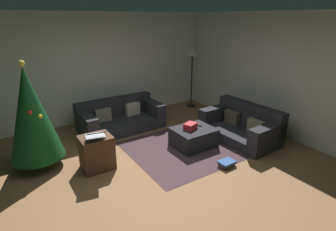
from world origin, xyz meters
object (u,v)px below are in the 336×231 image
(couch_right, at_px, (242,126))
(book_stack, at_px, (227,163))
(ottoman, at_px, (194,137))
(tv_remote, at_px, (199,125))
(corner_lamp, at_px, (192,56))
(side_table, at_px, (97,152))
(laptop, at_px, (95,135))
(gift_box, at_px, (190,126))
(couch_left, at_px, (120,117))
(christmas_tree, at_px, (31,114))

(couch_right, relative_size, book_stack, 5.41)
(ottoman, bearing_deg, tv_remote, 23.34)
(book_stack, distance_m, corner_lamp, 3.69)
(couch_right, bearing_deg, book_stack, 120.01)
(ottoman, height_order, tv_remote, tv_remote)
(side_table, distance_m, laptop, 0.36)
(couch_right, height_order, corner_lamp, corner_lamp)
(gift_box, height_order, side_table, side_table)
(laptop, relative_size, corner_lamp, 0.27)
(ottoman, xyz_separation_m, tv_remote, (0.19, 0.08, 0.20))
(couch_left, height_order, side_table, couch_left)
(tv_remote, height_order, book_stack, tv_remote)
(ottoman, xyz_separation_m, gift_box, (-0.07, 0.03, 0.25))
(corner_lamp, bearing_deg, book_stack, -116.97)
(couch_left, distance_m, laptop, 1.88)
(couch_right, relative_size, laptop, 3.53)
(book_stack, bearing_deg, couch_left, 108.31)
(laptop, bearing_deg, tv_remote, -2.28)
(couch_right, xyz_separation_m, side_table, (-3.03, 0.51, 0.02))
(couch_right, height_order, side_table, couch_right)
(laptop, xyz_separation_m, book_stack, (1.93, -1.13, -0.59))
(side_table, height_order, laptop, laptop)
(corner_lamp, bearing_deg, christmas_tree, -164.01)
(corner_lamp, bearing_deg, tv_remote, -124.00)
(couch_right, distance_m, tv_remote, 0.99)
(couch_left, height_order, book_stack, couch_left)
(ottoman, relative_size, book_stack, 2.61)
(book_stack, bearing_deg, christmas_tree, 146.62)
(laptop, bearing_deg, book_stack, -30.43)
(corner_lamp, bearing_deg, gift_box, -128.11)
(gift_box, height_order, christmas_tree, christmas_tree)
(couch_left, distance_m, book_stack, 2.78)
(tv_remote, distance_m, side_table, 2.12)
(couch_left, height_order, corner_lamp, corner_lamp)
(couch_right, distance_m, corner_lamp, 2.66)
(couch_left, bearing_deg, gift_box, 114.69)
(couch_left, relative_size, gift_box, 7.79)
(christmas_tree, bearing_deg, side_table, -36.36)
(ottoman, distance_m, book_stack, 0.97)
(couch_left, height_order, couch_right, couch_right)
(christmas_tree, xyz_separation_m, side_table, (0.83, -0.61, -0.68))
(couch_right, height_order, christmas_tree, christmas_tree)
(couch_left, xyz_separation_m, side_table, (-1.04, -1.44, 0.04))
(tv_remote, relative_size, corner_lamp, 0.09)
(side_table, distance_m, corner_lamp, 4.09)
(ottoman, distance_m, corner_lamp, 2.88)
(ottoman, bearing_deg, book_stack, -90.49)
(gift_box, distance_m, tv_remote, 0.27)
(side_table, bearing_deg, gift_box, -6.34)
(tv_remote, bearing_deg, book_stack, -100.84)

